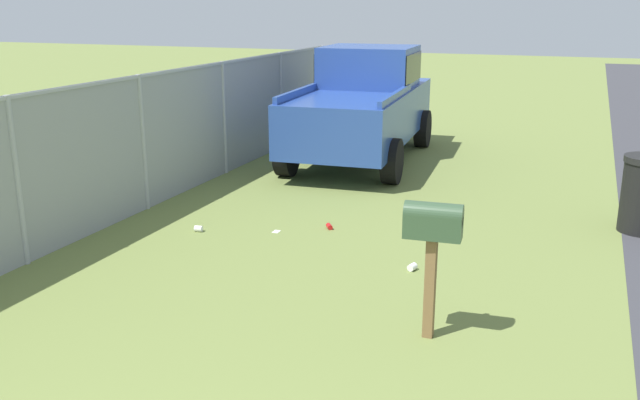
% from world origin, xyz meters
% --- Properties ---
extents(mailbox, '(0.24, 0.51, 1.26)m').
position_xyz_m(mailbox, '(4.56, -0.68, 1.00)').
color(mailbox, brown).
rests_on(mailbox, ground).
extents(pickup_truck, '(4.93, 2.38, 2.09)m').
position_xyz_m(pickup_truck, '(11.39, 2.15, 1.10)').
color(pickup_truck, '#284793').
rests_on(pickup_truck, ground).
extents(fence_section, '(14.26, 0.07, 1.94)m').
position_xyz_m(fence_section, '(7.02, 4.03, 1.04)').
color(fence_section, '#9EA3A8').
rests_on(fence_section, ground).
extents(litter_cup_midfield_b, '(0.10, 0.11, 0.08)m').
position_xyz_m(litter_cup_midfield_b, '(6.37, 2.79, 0.04)').
color(litter_cup_midfield_b, white).
rests_on(litter_cup_midfield_b, ground).
extents(litter_wrapper_by_mailbox, '(0.12, 0.09, 0.01)m').
position_xyz_m(litter_wrapper_by_mailbox, '(6.74, 1.83, 0.00)').
color(litter_wrapper_by_mailbox, silver).
rests_on(litter_wrapper_by_mailbox, ground).
extents(litter_cup_near_hydrant, '(0.12, 0.11, 0.08)m').
position_xyz_m(litter_cup_near_hydrant, '(6.06, -0.16, 0.04)').
color(litter_cup_near_hydrant, white).
rests_on(litter_cup_near_hydrant, ground).
extents(litter_can_midfield_a, '(0.14, 0.12, 0.07)m').
position_xyz_m(litter_can_midfield_a, '(7.10, 1.23, 0.03)').
color(litter_can_midfield_a, red).
rests_on(litter_can_midfield_a, ground).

